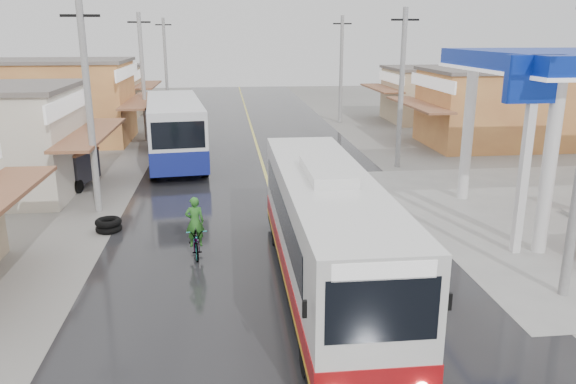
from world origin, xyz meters
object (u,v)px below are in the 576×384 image
coach_bus (325,231)px  cyclist (196,236)px  second_bus (175,129)px  tricycle_near (75,166)px  tyre_stack (109,225)px

coach_bus → cyclist: bearing=141.9°
second_bus → tricycle_near: 6.26m
coach_bus → cyclist: 4.73m
tricycle_near → second_bus: bearing=64.9°
second_bus → cyclist: second_bus is taller
coach_bus → tyre_stack: 8.84m
second_bus → tricycle_near: size_ratio=4.10×
coach_bus → tyre_stack: bearing=141.7°
cyclist → tyre_stack: bearing=134.8°
coach_bus → tricycle_near: coach_bus is taller
second_bus → tyre_stack: size_ratio=11.13×
coach_bus → tricycle_near: bearing=129.1°
coach_bus → cyclist: (-3.62, 2.86, -1.04)m
cyclist → tricycle_near: bearing=117.0°
tricycle_near → cyclist: bearing=-40.2°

